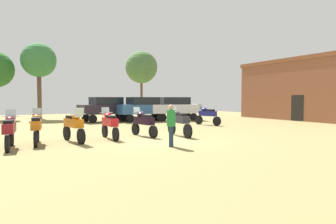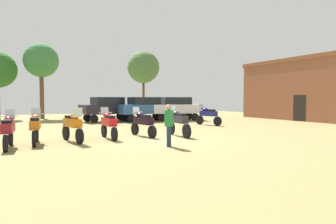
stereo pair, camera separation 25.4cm
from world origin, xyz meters
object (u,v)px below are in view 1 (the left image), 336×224
at_px(car_1, 175,107).
at_px(tree_2, 39,61).
at_px(motorcycle_7, 179,121).
at_px(car_3, 106,107).
at_px(motorcycle_3, 207,115).
at_px(motorcycle_4, 36,127).
at_px(motorcycle_1, 144,122).
at_px(car_2, 143,107).
at_px(motorcycle_6, 74,125).
at_px(brick_building, 324,89).
at_px(motorcycle_2, 9,130).
at_px(tree_1, 141,67).
at_px(motorcycle_5, 110,124).
at_px(person_1, 171,122).

distance_m(car_1, tree_2, 13.59).
relative_size(motorcycle_7, car_3, 0.51).
distance_m(motorcycle_3, motorcycle_4, 11.97).
distance_m(motorcycle_1, car_2, 9.82).
xyz_separation_m(motorcycle_1, motorcycle_6, (-3.39, -0.30, 0.02)).
bearing_deg(car_3, car_2, -120.63).
relative_size(motorcycle_3, car_1, 0.48).
xyz_separation_m(brick_building, motorcycle_4, (-23.19, -2.99, -1.98)).
height_order(motorcycle_2, car_1, car_1).
bearing_deg(tree_1, motorcycle_5, -117.84).
bearing_deg(motorcycle_1, brick_building, -1.02).
xyz_separation_m(motorcycle_7, car_1, (5.08, 9.29, 0.43)).
height_order(brick_building, motorcycle_6, brick_building).
distance_m(motorcycle_1, tree_2, 17.68).
bearing_deg(tree_1, motorcycle_1, -112.98).
height_order(brick_building, motorcycle_2, brick_building).
bearing_deg(motorcycle_7, car_1, 63.12).
distance_m(motorcycle_1, motorcycle_4, 4.85).
distance_m(motorcycle_5, motorcycle_6, 1.65).
xyz_separation_m(motorcycle_1, car_1, (6.65, 8.54, 0.46)).
relative_size(motorcycle_6, car_2, 0.51).
bearing_deg(motorcycle_5, tree_1, 60.79).
bearing_deg(car_2, motorcycle_3, -157.03).
distance_m(motorcycle_3, car_1, 4.97).
bearing_deg(car_3, tree_1, -51.61).
distance_m(motorcycle_3, motorcycle_6, 10.62).
height_order(motorcycle_3, motorcycle_6, motorcycle_6).
bearing_deg(motorcycle_5, motorcycle_4, -178.63).
relative_size(motorcycle_5, motorcycle_6, 0.97).
distance_m(motorcycle_5, person_1, 3.52).
bearing_deg(tree_2, motorcycle_5, -84.61).
xyz_separation_m(motorcycle_4, car_3, (5.97, 10.39, 0.45)).
distance_m(motorcycle_7, car_1, 10.60).
distance_m(car_1, tree_1, 8.77).
relative_size(car_2, person_1, 2.68).
distance_m(motorcycle_2, motorcycle_5, 4.13).
distance_m(motorcycle_5, tree_1, 19.08).
xyz_separation_m(motorcycle_7, car_3, (-0.45, 10.89, 0.43)).
bearing_deg(car_3, motorcycle_7, 174.04).
height_order(motorcycle_6, car_3, car_3).
relative_size(motorcycle_1, motorcycle_3, 0.98).
bearing_deg(motorcycle_1, motorcycle_7, -35.12).
height_order(motorcycle_5, tree_2, tree_2).
bearing_deg(tree_2, motorcycle_4, -95.07).
height_order(car_2, tree_1, tree_1).
xyz_separation_m(brick_building, motorcycle_5, (-20.10, -2.84, -1.98)).
xyz_separation_m(motorcycle_5, tree_1, (8.65, 16.37, 4.58)).
xyz_separation_m(motorcycle_2, motorcycle_6, (2.41, 0.60, 0.02)).
relative_size(motorcycle_6, motorcycle_7, 0.96).
xyz_separation_m(motorcycle_2, car_1, (12.45, 9.44, 0.46)).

